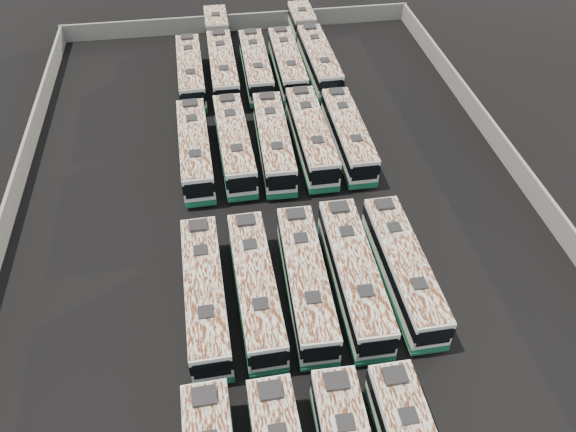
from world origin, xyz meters
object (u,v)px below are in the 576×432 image
Objects in this scene: bus_back_right at (287,64)px; bus_midback_far_right at (348,135)px; bus_midfront_center at (306,281)px; bus_midback_far_left at (195,149)px; bus_midback_center at (274,142)px; bus_midfront_right at (354,274)px; bus_back_far_right at (313,47)px; bus_back_far_left at (191,72)px; bus_back_center at (256,66)px; bus_back_left at (221,54)px; bus_midfront_far_left at (205,294)px; bus_midfront_far_right at (403,268)px; bus_midback_left at (234,144)px; bus_midfront_left at (256,287)px; bus_midback_right at (311,136)px.

bus_midback_far_right is at bearing -75.84° from bus_back_right.
bus_back_right is at bearing 84.97° from bus_midfront_center.
bus_midback_far_left is 7.34m from bus_midback_center.
bus_back_far_right is at bearing 84.46° from bus_midfront_right.
bus_midback_center is (-3.55, 17.15, -0.02)m from bus_midfront_right.
bus_back_far_left is 7.31m from bus_back_center.
bus_back_center is at bearing 179.34° from bus_back_right.
bus_midback_far_left is 18.57m from bus_back_left.
bus_midback_far_left is 16.46m from bus_back_center.
bus_midback_far_right is (14.40, 17.36, -0.01)m from bus_midfront_far_left.
bus_midfront_far_right is 0.99× the size of bus_back_right.
bus_midback_far_left is at bearing 129.71° from bus_midfront_far_right.
bus_midback_left reaches higher than bus_midfront_far_right.
bus_back_left is (3.59, 18.22, 0.05)m from bus_midback_far_left.
bus_back_far_left is 10.90m from bus_back_right.
bus_midfront_left is (3.58, 0.09, -0.02)m from bus_midfront_far_left.
bus_back_far_right is at bearing 26.37° from bus_back_center.
bus_midfront_left is 10.89m from bus_midfront_far_right.
bus_back_right is (0.03, 31.84, -0.03)m from bus_midfront_right.
bus_back_center is (3.60, 31.91, 0.02)m from bus_midfront_left.
bus_midfront_right is at bearing -59.01° from bus_midback_far_left.
bus_midfront_right is 33.51m from bus_back_far_left.
bus_back_right reaches higher than bus_back_center.
bus_midback_left is 21.06m from bus_back_far_right.
bus_midback_right reaches higher than bus_midback_far_left.
bus_back_center reaches higher than bus_midfront_left.
bus_back_center is at bearing 103.82° from bus_midback_right.
bus_midback_left is at bearing 179.10° from bus_midback_far_right.
bus_midback_right reaches higher than bus_back_right.
bus_back_center is (-0.03, 31.92, -0.00)m from bus_midfront_center.
bus_midback_center is 15.12m from bus_back_right.
bus_midfront_center is 1.01× the size of bus_back_far_left.
bus_back_left reaches higher than bus_midfront_left.
bus_midfront_right is at bearing -96.58° from bus_back_far_right.
bus_back_far_left is at bearing 95.32° from bus_midfront_left.
bus_midfront_far_right is at bearing -0.61° from bus_midfront_far_left.
bus_midfront_right is at bearing -89.82° from bus_back_right.
bus_midback_left is 1.00× the size of bus_midback_center.
bus_midback_center is at bearing 112.25° from bus_midfront_far_right.
bus_midfront_center reaches higher than bus_midback_far_right.
bus_back_right is (10.78, 31.95, 0.02)m from bus_midfront_far_left.
bus_midback_far_left is 14.54m from bus_back_far_left.
bus_back_left is 5.10m from bus_back_center.
bus_back_right reaches higher than bus_midfront_left.
bus_midback_right is 17.96m from bus_back_far_left.
bus_midfront_far_left is at bearing -90.95° from bus_midback_far_left.
bus_midback_center is at bearing -64.27° from bus_back_far_left.
bus_midback_far_left is 0.99× the size of bus_midback_left.
bus_midfront_far_left is 38.34m from bus_back_far_right.
bus_back_far_left is (0.01, 14.54, -0.02)m from bus_midback_far_left.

